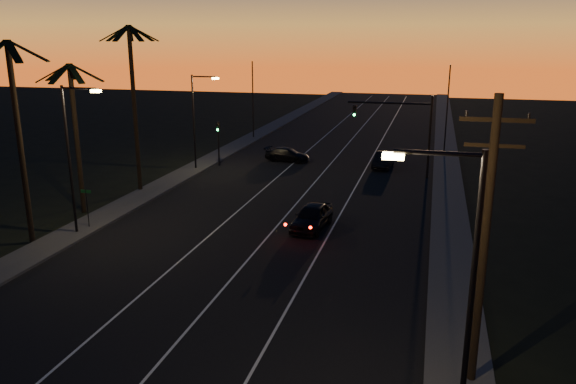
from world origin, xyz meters
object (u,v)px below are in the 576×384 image
(signal_mast, at_px, (402,121))
(cross_car, at_px, (287,155))
(utility_pole, at_px, (485,239))
(lead_car, at_px, (312,217))
(right_car, at_px, (384,160))

(signal_mast, relative_size, cross_car, 1.54)
(utility_pole, relative_size, signal_mast, 1.41)
(cross_car, bearing_deg, utility_pole, -65.34)
(utility_pole, distance_m, lead_car, 17.68)
(right_car, relative_size, cross_car, 0.96)
(signal_mast, xyz_separation_m, lead_car, (-4.40, -15.38, -4.00))
(lead_car, bearing_deg, signal_mast, 74.05)
(signal_mast, bearing_deg, right_car, 117.18)
(utility_pole, relative_size, right_car, 2.27)
(signal_mast, distance_m, cross_car, 12.26)
(signal_mast, height_order, right_car, signal_mast)
(utility_pole, bearing_deg, cross_car, 114.66)
(utility_pole, height_order, signal_mast, utility_pole)
(right_car, bearing_deg, lead_car, -98.48)
(utility_pole, distance_m, right_car, 34.03)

